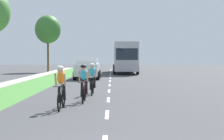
{
  "coord_description": "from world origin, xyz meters",
  "views": [
    {
      "loc": [
        0.16,
        -5.51,
        1.88
      ],
      "look_at": [
        0.13,
        15.59,
        1.11
      ],
      "focal_mm": 56.68,
      "sensor_mm": 36.0,
      "label": 1
    }
  ],
  "objects_px": {
    "bus_silver": "(125,56)",
    "street_tree_far": "(48,30)",
    "cyclist_lead": "(62,87)",
    "cyclist_trailing": "(84,83)",
    "cyclist_distant": "(93,78)",
    "suv_white": "(88,68)"
  },
  "relations": [
    {
      "from": "bus_silver",
      "to": "street_tree_far",
      "type": "distance_m",
      "value": 10.55
    },
    {
      "from": "cyclist_lead",
      "to": "cyclist_trailing",
      "type": "relative_size",
      "value": 1.0
    },
    {
      "from": "cyclist_distant",
      "to": "suv_white",
      "type": "distance_m",
      "value": 12.65
    },
    {
      "from": "cyclist_lead",
      "to": "suv_white",
      "type": "distance_m",
      "value": 17.63
    },
    {
      "from": "cyclist_distant",
      "to": "suv_white",
      "type": "relative_size",
      "value": 0.37
    },
    {
      "from": "cyclist_distant",
      "to": "street_tree_far",
      "type": "height_order",
      "value": "street_tree_far"
    },
    {
      "from": "cyclist_lead",
      "to": "street_tree_far",
      "type": "height_order",
      "value": "street_tree_far"
    },
    {
      "from": "suv_white",
      "to": "bus_silver",
      "type": "relative_size",
      "value": 0.41
    },
    {
      "from": "cyclist_lead",
      "to": "bus_silver",
      "type": "relative_size",
      "value": 0.15
    },
    {
      "from": "bus_silver",
      "to": "cyclist_lead",
      "type": "bearing_deg",
      "value": -96.53
    },
    {
      "from": "cyclist_distant",
      "to": "bus_silver",
      "type": "xyz_separation_m",
      "value": [
        2.49,
        24.16,
        1.17
      ]
    },
    {
      "from": "cyclist_distant",
      "to": "cyclist_trailing",
      "type": "bearing_deg",
      "value": -93.74
    },
    {
      "from": "cyclist_lead",
      "to": "suv_white",
      "type": "height_order",
      "value": "suv_white"
    },
    {
      "from": "cyclist_trailing",
      "to": "cyclist_lead",
      "type": "bearing_deg",
      "value": -107.64
    },
    {
      "from": "cyclist_trailing",
      "to": "suv_white",
      "type": "bearing_deg",
      "value": 93.41
    },
    {
      "from": "cyclist_trailing",
      "to": "bus_silver",
      "type": "distance_m",
      "value": 27.3
    },
    {
      "from": "suv_white",
      "to": "street_tree_far",
      "type": "distance_m",
      "value": 16.17
    },
    {
      "from": "cyclist_trailing",
      "to": "cyclist_distant",
      "type": "xyz_separation_m",
      "value": [
        0.2,
        2.98,
        0.0
      ]
    },
    {
      "from": "cyclist_distant",
      "to": "suv_white",
      "type": "xyz_separation_m",
      "value": [
        -1.12,
        12.6,
        0.14
      ]
    },
    {
      "from": "bus_silver",
      "to": "street_tree_far",
      "type": "bearing_deg",
      "value": 163.76
    },
    {
      "from": "cyclist_trailing",
      "to": "street_tree_far",
      "type": "distance_m",
      "value": 31.06
    },
    {
      "from": "cyclist_lead",
      "to": "bus_silver",
      "type": "bearing_deg",
      "value": 83.47
    }
  ]
}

